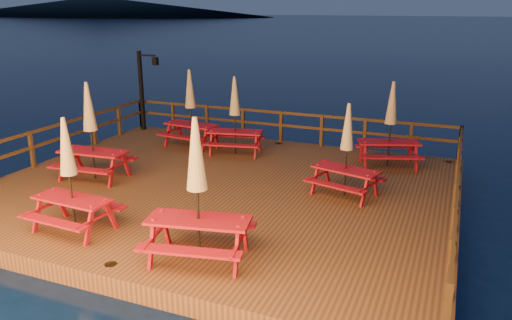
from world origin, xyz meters
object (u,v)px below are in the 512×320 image
object	(u,v)px
picnic_table_1	(69,174)
lamp_post	(144,84)
picnic_table_2	(235,114)
picnic_table_0	(391,123)

from	to	relation	value
picnic_table_1	lamp_post	bearing A→B (deg)	117.80
picnic_table_2	lamp_post	bearing A→B (deg)	147.55
lamp_post	picnic_table_0	size ratio (longest dim) A/B	1.18
picnic_table_0	picnic_table_2	world-z (taller)	picnic_table_0
picnic_table_0	picnic_table_2	distance (m)	4.81
picnic_table_0	picnic_table_1	distance (m)	9.03
lamp_post	picnic_table_0	distance (m)	9.36
lamp_post	picnic_table_0	world-z (taller)	lamp_post
picnic_table_2	picnic_table_1	bearing A→B (deg)	-108.97
lamp_post	picnic_table_1	world-z (taller)	lamp_post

